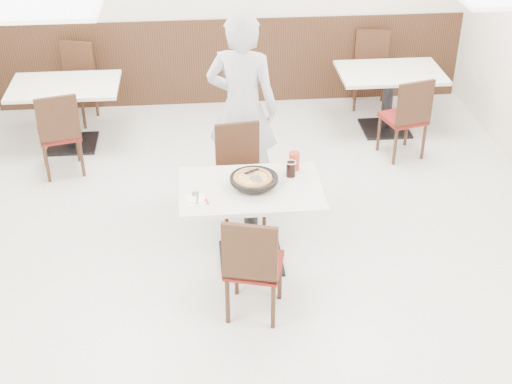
{
  "coord_description": "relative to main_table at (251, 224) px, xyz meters",
  "views": [
    {
      "loc": [
        -0.45,
        -5.1,
        3.81
      ],
      "look_at": [
        -0.02,
        -0.3,
        0.9
      ],
      "focal_mm": 50.0,
      "sensor_mm": 36.0,
      "label": 1
    }
  ],
  "objects": [
    {
      "name": "chair_near",
      "position": [
        -0.03,
        -0.68,
        0.1
      ],
      "size": [
        0.51,
        0.51,
        0.95
      ],
      "primitive_type": null,
      "rotation": [
        0.0,
        0.0,
        -0.26
      ],
      "color": "black",
      "rests_on": "floor"
    },
    {
      "name": "diner_person",
      "position": [
        0.01,
        1.13,
        0.58
      ],
      "size": [
        0.8,
        0.65,
        1.92
      ],
      "primitive_type": "imported",
      "rotation": [
        0.0,
        0.0,
        2.84
      ],
      "color": "#B1B2B6",
      "rests_on": "floor"
    },
    {
      "name": "bg_table_right",
      "position": [
        1.83,
        2.47,
        0.0
      ],
      "size": [
        1.29,
        0.94,
        0.75
      ],
      "primitive_type": null,
      "rotation": [
        0.0,
        0.0,
        0.13
      ],
      "color": "silver",
      "rests_on": "floor"
    },
    {
      "name": "chair_far",
      "position": [
        -0.03,
        0.64,
        0.1
      ],
      "size": [
        0.47,
        0.47,
        0.95
      ],
      "primitive_type": null,
      "rotation": [
        0.0,
        0.0,
        3.27
      ],
      "color": "black",
      "rests_on": "floor"
    },
    {
      "name": "pizza_pan",
      "position": [
        0.03,
        0.02,
        0.42
      ],
      "size": [
        0.36,
        0.36,
        0.01
      ],
      "primitive_type": "cylinder",
      "rotation": [
        0.0,
        0.0,
        0.12
      ],
      "color": "black",
      "rests_on": "trivet"
    },
    {
      "name": "bg_chair_left_near",
      "position": [
        -1.88,
        1.79,
        0.1
      ],
      "size": [
        0.51,
        0.51,
        0.95
      ],
      "primitive_type": null,
      "rotation": [
        0.0,
        0.0,
        0.25
      ],
      "color": "black",
      "rests_on": "floor"
    },
    {
      "name": "cola_glass",
      "position": [
        0.36,
        0.16,
        0.44
      ],
      "size": [
        0.09,
        0.09,
        0.13
      ],
      "primitive_type": "cylinder",
      "rotation": [
        0.0,
        0.0,
        0.12
      ],
      "color": "black",
      "rests_on": "main_table"
    },
    {
      "name": "bg_chair_left_far",
      "position": [
        -1.89,
        3.07,
        0.1
      ],
      "size": [
        0.53,
        0.53,
        0.95
      ],
      "primitive_type": null,
      "rotation": [
        0.0,
        0.0,
        2.81
      ],
      "color": "black",
      "rests_on": "floor"
    },
    {
      "name": "side_plate",
      "position": [
        -0.46,
        -0.14,
        0.38
      ],
      "size": [
        0.18,
        0.18,
        0.01
      ],
      "primitive_type": "cylinder",
      "rotation": [
        0.0,
        0.0,
        0.12
      ],
      "color": "white",
      "rests_on": "napkin"
    },
    {
      "name": "pizza_server",
      "position": [
        0.05,
        -0.01,
        0.47
      ],
      "size": [
        0.11,
        0.12,
        0.0
      ],
      "primitive_type": "cube",
      "rotation": [
        0.0,
        0.0,
        0.3
      ],
      "color": "silver",
      "rests_on": "pizza"
    },
    {
      "name": "bg_chair_right_near",
      "position": [
        1.84,
        1.83,
        0.1
      ],
      "size": [
        0.52,
        0.52,
        0.95
      ],
      "primitive_type": null,
      "rotation": [
        0.0,
        0.0,
        0.27
      ],
      "color": "black",
      "rests_on": "floor"
    },
    {
      "name": "bg_table_left",
      "position": [
        -1.87,
        2.4,
        0.0
      ],
      "size": [
        1.22,
        0.82,
        0.75
      ],
      "primitive_type": null,
      "rotation": [
        0.0,
        0.0,
        -0.02
      ],
      "color": "silver",
      "rests_on": "floor"
    },
    {
      "name": "wainscot_back",
      "position": [
        0.03,
        3.46,
        0.18
      ],
      "size": [
        5.9,
        0.03,
        1.1
      ],
      "primitive_type": "cube",
      "color": "black",
      "rests_on": "floor"
    },
    {
      "name": "pizza",
      "position": [
        0.02,
        0.02,
        0.44
      ],
      "size": [
        0.37,
        0.37,
        0.02
      ],
      "primitive_type": "cylinder",
      "rotation": [
        0.0,
        0.0,
        0.12
      ],
      "color": "#B17233",
      "rests_on": "pizza_pan"
    },
    {
      "name": "red_cup",
      "position": [
        0.4,
        0.28,
        0.45
      ],
      "size": [
        0.11,
        0.11,
        0.16
      ],
      "primitive_type": "cylinder",
      "rotation": [
        0.0,
        0.0,
        0.12
      ],
      "color": "#AF2B1D",
      "rests_on": "main_table"
    },
    {
      "name": "bg_chair_right_far",
      "position": [
        1.78,
        3.17,
        0.1
      ],
      "size": [
        0.5,
        0.5,
        0.95
      ],
      "primitive_type": null,
      "rotation": [
        0.0,
        0.0,
        2.93
      ],
      "color": "black",
      "rests_on": "floor"
    },
    {
      "name": "fork",
      "position": [
        -0.45,
        -0.17,
        0.39
      ],
      "size": [
        0.03,
        0.16,
        0.0
      ],
      "primitive_type": "cube",
      "rotation": [
        0.0,
        0.0,
        -0.09
      ],
      "color": "silver",
      "rests_on": "side_plate"
    },
    {
      "name": "napkin",
      "position": [
        -0.46,
        -0.16,
        0.38
      ],
      "size": [
        0.2,
        0.2,
        0.0
      ],
      "primitive_type": "cube",
      "rotation": [
        0.0,
        0.0,
        0.26
      ],
      "color": "white",
      "rests_on": "main_table"
    },
    {
      "name": "trivet",
      "position": [
        -0.01,
        0.01,
        0.39
      ],
      "size": [
        0.14,
        0.14,
        0.04
      ],
      "primitive_type": "cylinder",
      "rotation": [
        0.0,
        0.0,
        0.12
      ],
      "color": "black",
      "rests_on": "main_table"
    },
    {
      "name": "main_table",
      "position": [
        0.0,
        0.0,
        0.0
      ],
      "size": [
        1.29,
        0.94,
        0.75
      ],
      "primitive_type": null,
      "rotation": [
        0.0,
        0.0,
        0.12
      ],
      "color": "silver",
      "rests_on": "floor"
    },
    {
      "name": "floor",
      "position": [
        0.03,
        -0.02,
        -0.38
      ],
      "size": [
        7.0,
        7.0,
        0.0
      ],
      "primitive_type": "plane",
      "color": "#BCBCB7",
      "rests_on": "ground"
    }
  ]
}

